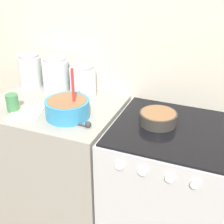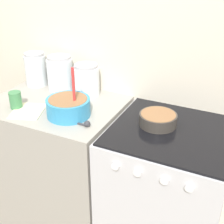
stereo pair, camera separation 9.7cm
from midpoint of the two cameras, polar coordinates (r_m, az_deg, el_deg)
The scene contains 11 objects.
wall_back at distance 1.99m, azimuth 6.00°, elevation 10.69°, with size 4.64×0.05×2.40m.
countertop_cabinet at distance 2.22m, azimuth -8.19°, elevation -9.07°, with size 0.82×0.63×0.91m.
stove at distance 1.98m, azimuth 11.07°, elevation -14.66°, with size 0.66×0.65×0.91m.
mixing_bowl at distance 1.80m, azimuth -6.47°, elevation 1.08°, with size 0.25×0.25×0.30m.
baking_pan at distance 1.73m, azimuth 10.00°, elevation -1.30°, with size 0.21×0.21×0.07m.
storage_jar_left at distance 2.27m, azimuth -12.53°, elevation 7.27°, with size 0.15×0.15×0.23m.
storage_jar_middle at distance 2.15m, azimuth -8.16°, elevation 6.61°, with size 0.17×0.17×0.24m.
storage_jar_right at distance 2.06m, azimuth -3.34°, elevation 5.48°, with size 0.17×0.17×0.21m.
tin_can at distance 1.96m, azimuth -15.88°, elevation 2.10°, with size 0.07×0.07×0.10m.
recipe_page at distance 1.92m, azimuth -13.74°, elevation 0.15°, with size 0.24×0.26×0.01m.
measuring_spoon at distance 1.70m, azimuth -3.28°, elevation -2.18°, with size 0.12×0.04×0.04m.
Camera 2 is at (0.68, -1.12, 1.77)m, focal length 50.00 mm.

